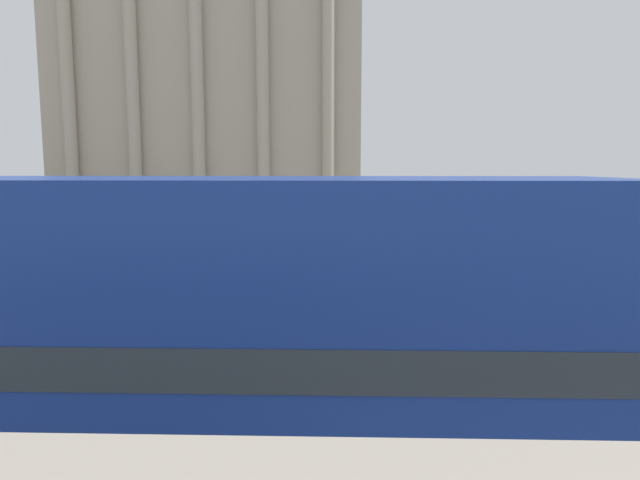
{
  "coord_description": "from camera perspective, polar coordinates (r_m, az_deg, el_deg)",
  "views": [
    {
      "loc": [
        -1.07,
        -2.41,
        4.53
      ],
      "look_at": [
        -1.6,
        15.58,
        2.19
      ],
      "focal_mm": 32.0,
      "sensor_mm": 36.0,
      "label": 1
    }
  ],
  "objects": [
    {
      "name": "traffic_light_far",
      "position": [
        24.47,
        -5.97,
        1.96
      ],
      "size": [
        0.42,
        0.24,
        3.39
      ],
      "color": "black",
      "rests_on": "ground_plane"
    },
    {
      "name": "car_black",
      "position": [
        21.25,
        7.43,
        -3.05
      ],
      "size": [
        4.2,
        1.93,
        1.35
      ],
      "rotation": [
        0.0,
        0.0,
        3.79
      ],
      "color": "black",
      "rests_on": "ground_plane"
    },
    {
      "name": "plaza_building_left",
      "position": [
        48.83,
        -10.42,
        14.23
      ],
      "size": [
        23.97,
        12.65,
        20.89
      ],
      "color": "#B2A893",
      "rests_on": "ground_plane"
    },
    {
      "name": "traffic_light_near",
      "position": [
        12.13,
        -5.91,
        -2.99
      ],
      "size": [
        0.42,
        0.24,
        3.58
      ],
      "color": "black",
      "rests_on": "ground_plane"
    },
    {
      "name": "double_decker_bus",
      "position": [
        7.0,
        -13.67,
        -10.28
      ],
      "size": [
        10.05,
        2.68,
        4.4
      ],
      "rotation": [
        0.0,
        0.0,
        0.06
      ],
      "color": "black",
      "rests_on": "ground_plane"
    },
    {
      "name": "traffic_light_mid",
      "position": [
        18.72,
        13.92,
        1.52
      ],
      "size": [
        0.42,
        0.24,
        4.13
      ],
      "color": "black",
      "rests_on": "ground_plane"
    },
    {
      "name": "pedestrian_yellow",
      "position": [
        28.94,
        1.16,
        0.41
      ],
      "size": [
        0.32,
        0.32,
        1.75
      ],
      "rotation": [
        0.0,
        0.0,
        5.09
      ],
      "color": "#282B33",
      "rests_on": "ground_plane"
    },
    {
      "name": "pedestrian_grey",
      "position": [
        34.47,
        -1.57,
        1.4
      ],
      "size": [
        0.32,
        0.32,
        1.63
      ],
      "rotation": [
        0.0,
        0.0,
        3.57
      ],
      "color": "#282B33",
      "rests_on": "ground_plane"
    },
    {
      "name": "pedestrian_olive",
      "position": [
        18.31,
        -20.1,
        -4.31
      ],
      "size": [
        0.32,
        0.32,
        1.67
      ],
      "rotation": [
        0.0,
        0.0,
        1.2
      ],
      "color": "#282B33",
      "rests_on": "ground_plane"
    }
  ]
}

